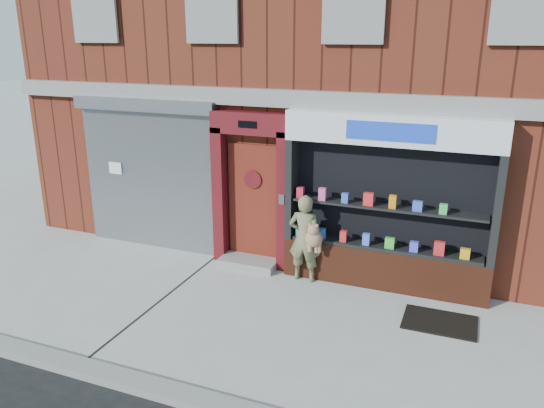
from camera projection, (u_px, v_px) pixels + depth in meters
The scene contains 8 objects.
ground at pixel (248, 315), 8.30m from camera, with size 80.00×80.00×0.00m, color #9E9E99.
curb at pixel (175, 394), 6.38m from camera, with size 60.00×0.30×0.12m, color gray.
building at pixel (351, 44), 12.39m from camera, with size 12.00×8.16×8.00m.
shutter_bay at pixel (149, 165), 10.55m from camera, with size 3.10×0.30×3.04m.
red_door_bay at pixel (252, 190), 9.77m from camera, with size 1.52×0.58×2.90m.
pharmacy_bay at pixel (387, 211), 8.87m from camera, with size 3.50×0.41×3.00m.
woman at pixel (306, 238), 9.27m from camera, with size 0.64×0.44×1.58m.
doormat at pixel (440, 322), 8.08m from camera, with size 1.09×0.76×0.03m, color black.
Camera 1 is at (3.08, -6.72, 4.19)m, focal length 35.00 mm.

